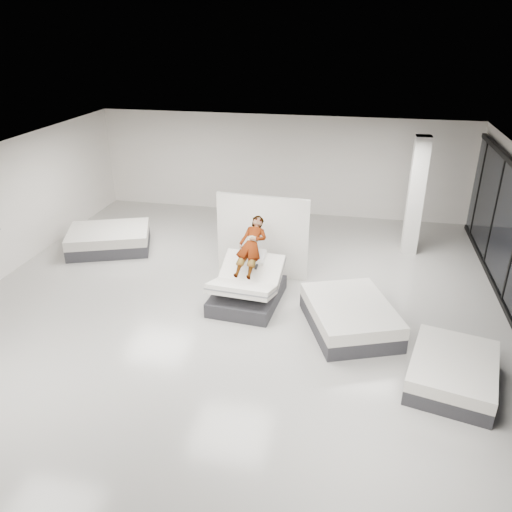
% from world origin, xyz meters
% --- Properties ---
extents(room, '(14.00, 14.04, 3.20)m').
position_xyz_m(room, '(0.00, 0.00, 1.60)').
color(room, '#AAA8A1').
rests_on(room, ground).
extents(hero_bed, '(1.54, 1.96, 1.06)m').
position_xyz_m(hero_bed, '(0.23, 0.88, 0.35)').
color(hero_bed, '#313135').
rests_on(hero_bed, floor).
extents(person, '(0.68, 1.31, 1.46)m').
position_xyz_m(person, '(0.26, 1.18, 1.12)').
color(person, slate).
rests_on(person, hero_bed).
extents(remote, '(0.06, 0.15, 0.08)m').
position_xyz_m(remote, '(0.45, 0.81, 0.94)').
color(remote, black).
rests_on(remote, person).
extents(divider_panel, '(2.28, 0.26, 2.07)m').
position_xyz_m(divider_panel, '(0.29, 2.30, 1.03)').
color(divider_panel, white).
rests_on(divider_panel, floor).
extents(flat_bed_right_far, '(2.23, 2.53, 0.58)m').
position_xyz_m(flat_bed_right_far, '(2.53, 0.25, 0.29)').
color(flat_bed_right_far, '#313135').
rests_on(flat_bed_right_far, floor).
extents(flat_bed_right_near, '(1.77, 2.12, 0.51)m').
position_xyz_m(flat_bed_right_near, '(4.35, -1.18, 0.25)').
color(flat_bed_right_near, '#313135').
rests_on(flat_bed_right_near, floor).
extents(flat_bed_left_far, '(2.58, 2.27, 0.59)m').
position_xyz_m(flat_bed_left_far, '(-4.20, 2.99, 0.30)').
color(flat_bed_left_far, '#313135').
rests_on(flat_bed_left_far, floor).
extents(column, '(0.40, 0.40, 3.20)m').
position_xyz_m(column, '(4.00, 4.50, 1.60)').
color(column, silver).
rests_on(column, floor).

